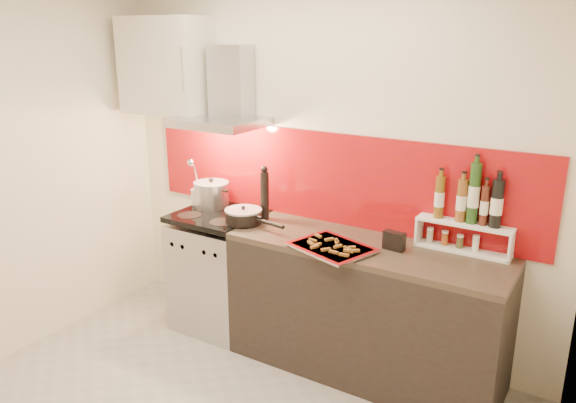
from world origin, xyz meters
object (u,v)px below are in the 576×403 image
Objects in this scene: stock_pot at (212,194)px; pepper_mill at (265,194)px; saute_pan at (244,216)px; counter at (365,309)px; baking_tray at (332,247)px; range_stove at (220,271)px.

pepper_mill is (0.49, -0.00, 0.08)m from stock_pot.
saute_pan is (0.43, -0.17, -0.05)m from stock_pot.
saute_pan is (-0.91, -0.07, 0.51)m from counter.
baking_tray reaches higher than counter.
baking_tray is (0.69, -0.28, -0.17)m from pepper_mill.
stock_pot is 0.46m from saute_pan.
pepper_mill is at bearing 69.43° from saute_pan.
counter is at bearing 0.23° from range_stove.
baking_tray is (1.04, -0.18, 0.47)m from range_stove.
pepper_mill is at bearing 173.45° from counter.
pepper_mill reaches higher than counter.
stock_pot is 0.50m from pepper_mill.
stock_pot is (-1.34, 0.10, 0.56)m from counter.
saute_pan is 0.88× the size of baking_tray.
pepper_mill is (0.06, 0.17, 0.13)m from saute_pan.
range_stove is at bearing -163.70° from pepper_mill.
baking_tray is at bearing -130.84° from counter.
saute_pan reaches higher than range_stove.
range_stove is 2.32× the size of pepper_mill.
stock_pot reaches higher than saute_pan.
range_stove is at bearing -36.61° from stock_pot.
saute_pan is at bearing 171.36° from baking_tray.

